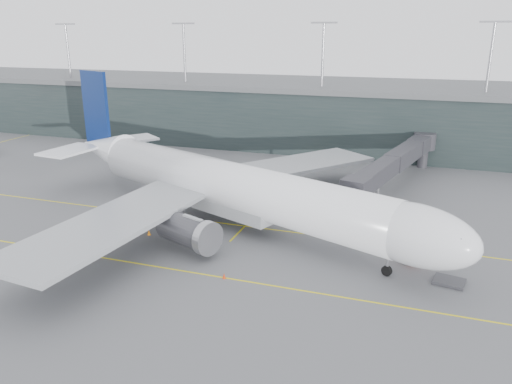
% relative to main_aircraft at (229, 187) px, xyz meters
% --- Properties ---
extents(ground, '(320.00, 320.00, 0.00)m').
position_rel_main_aircraft_xyz_m(ground, '(-2.55, 3.89, -5.80)').
color(ground, '#5D5D62').
rests_on(ground, ground).
extents(taxiline_a, '(160.00, 0.25, 0.02)m').
position_rel_main_aircraft_xyz_m(taxiline_a, '(-2.55, -0.11, -5.79)').
color(taxiline_a, yellow).
rests_on(taxiline_a, ground).
extents(taxiline_b, '(160.00, 0.25, 0.02)m').
position_rel_main_aircraft_xyz_m(taxiline_b, '(-2.55, -16.11, -5.79)').
color(taxiline_b, yellow).
rests_on(taxiline_b, ground).
extents(taxiline_lead_main, '(0.25, 60.00, 0.02)m').
position_rel_main_aircraft_xyz_m(taxiline_lead_main, '(2.45, 23.89, -5.79)').
color(taxiline_lead_main, yellow).
rests_on(taxiline_lead_main, ground).
extents(terminal, '(240.00, 36.00, 29.00)m').
position_rel_main_aircraft_xyz_m(terminal, '(-2.55, 61.89, 1.82)').
color(terminal, '#1F2A2A').
rests_on(terminal, ground).
extents(main_aircraft, '(70.75, 65.38, 20.67)m').
position_rel_main_aircraft_xyz_m(main_aircraft, '(0.00, 0.00, 0.00)').
color(main_aircraft, white).
rests_on(main_aircraft, ground).
extents(jet_bridge, '(14.23, 47.43, 7.31)m').
position_rel_main_aircraft_xyz_m(jet_bridge, '(21.82, 30.19, -0.33)').
color(jet_bridge, '#302F35').
rests_on(jet_bridge, ground).
extents(gse_cart, '(2.30, 1.89, 1.35)m').
position_rel_main_aircraft_xyz_m(gse_cart, '(26.08, -5.06, -5.05)').
color(gse_cart, '#B5250C').
rests_on(gse_cart, ground).
extents(baggage_dolly, '(3.87, 3.34, 0.34)m').
position_rel_main_aircraft_xyz_m(baggage_dolly, '(30.47, -8.95, -5.60)').
color(baggage_dolly, '#323237').
rests_on(baggage_dolly, ground).
extents(uld_a, '(2.22, 1.82, 1.93)m').
position_rel_main_aircraft_xyz_m(uld_a, '(-8.40, 13.45, -4.79)').
color(uld_a, '#3A3A40').
rests_on(uld_a, ground).
extents(uld_b, '(2.38, 2.14, 1.79)m').
position_rel_main_aircraft_xyz_m(uld_b, '(-5.28, 15.36, -4.86)').
color(uld_b, '#3A3A40').
rests_on(uld_b, ground).
extents(uld_c, '(1.94, 1.58, 1.72)m').
position_rel_main_aircraft_xyz_m(uld_c, '(-2.61, 13.86, -4.90)').
color(uld_c, '#3A3A40').
rests_on(uld_c, ground).
extents(cone_nose, '(0.48, 0.48, 0.76)m').
position_rel_main_aircraft_xyz_m(cone_nose, '(29.27, -2.11, -5.42)').
color(cone_nose, '#E2500C').
rests_on(cone_nose, ground).
extents(cone_wing_stbd, '(0.42, 0.42, 0.67)m').
position_rel_main_aircraft_xyz_m(cone_wing_stbd, '(5.80, -16.27, -5.47)').
color(cone_wing_stbd, red).
rests_on(cone_wing_stbd, ground).
extents(cone_wing_port, '(0.43, 0.43, 0.69)m').
position_rel_main_aircraft_xyz_m(cone_wing_port, '(5.08, 15.07, -5.45)').
color(cone_wing_port, red).
rests_on(cone_wing_port, ground).
extents(cone_tail, '(0.48, 0.48, 0.77)m').
position_rel_main_aircraft_xyz_m(cone_tail, '(-9.20, -7.64, -5.42)').
color(cone_tail, '#CC680B').
rests_on(cone_tail, ground).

